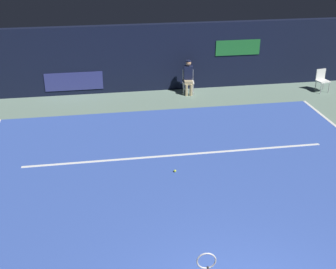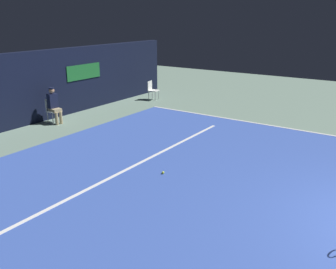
# 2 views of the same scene
# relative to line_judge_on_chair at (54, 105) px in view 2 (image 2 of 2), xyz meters

# --- Properties ---
(ground_plane) EXTENTS (33.92, 33.92, 0.00)m
(ground_plane) POSITION_rel_line_judge_on_chair_xyz_m (-1.35, -6.93, -0.69)
(ground_plane) COLOR slate
(court_surface) EXTENTS (11.04, 10.76, 0.01)m
(court_surface) POSITION_rel_line_judge_on_chair_xyz_m (-1.35, -6.93, -0.68)
(court_surface) COLOR #3856B2
(court_surface) RESTS_ON ground
(line_sideline_left) EXTENTS (0.10, 10.76, 0.01)m
(line_sideline_left) POSITION_rel_line_judge_on_chair_xyz_m (4.12, -6.93, -0.67)
(line_sideline_left) COLOR white
(line_sideline_left) RESTS_ON court_surface
(line_service) EXTENTS (8.61, 0.10, 0.01)m
(line_service) POSITION_rel_line_judge_on_chair_xyz_m (-1.35, -5.05, -0.67)
(line_service) COLOR white
(line_service) RESTS_ON court_surface
(back_wall) EXTENTS (17.23, 0.33, 2.60)m
(back_wall) POSITION_rel_line_judge_on_chair_xyz_m (-1.35, 0.72, 0.61)
(back_wall) COLOR black
(back_wall) RESTS_ON ground
(line_judge_on_chair) EXTENTS (0.48, 0.56, 1.32)m
(line_judge_on_chair) POSITION_rel_line_judge_on_chair_xyz_m (0.00, 0.00, 0.00)
(line_judge_on_chair) COLOR white
(line_judge_on_chair) RESTS_ON ground
(courtside_chair_near) EXTENTS (0.50, 0.48, 0.88)m
(courtside_chair_near) POSITION_rel_line_judge_on_chair_xyz_m (5.25, -0.59, -0.18)
(courtside_chair_near) COLOR white
(courtside_chair_near) RESTS_ON ground
(tennis_ball) EXTENTS (0.07, 0.07, 0.07)m
(tennis_ball) POSITION_rel_line_judge_on_chair_xyz_m (-1.60, -5.98, -0.64)
(tennis_ball) COLOR #CCE033
(tennis_ball) RESTS_ON court_surface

